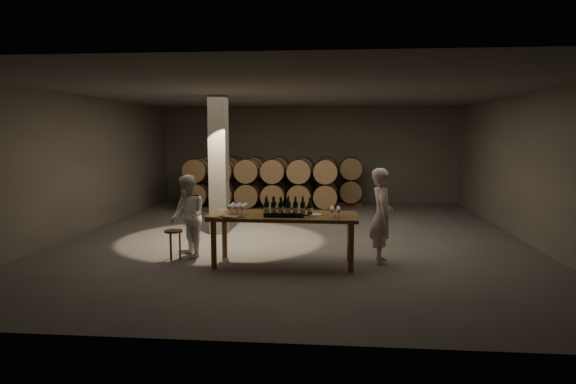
# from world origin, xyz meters

# --- Properties ---
(room) EXTENTS (12.00, 12.00, 12.00)m
(room) POSITION_xyz_m (-1.80, 0.20, 1.60)
(room) COLOR #54514F
(room) RESTS_ON ground
(tasting_table) EXTENTS (2.60, 1.10, 0.90)m
(tasting_table) POSITION_xyz_m (0.00, -2.50, 0.80)
(tasting_table) COLOR brown
(tasting_table) RESTS_ON ground
(barrel_stack_back) EXTENTS (5.48, 0.95, 1.57)m
(barrel_stack_back) POSITION_xyz_m (-0.96, 5.20, 0.83)
(barrel_stack_back) COLOR brown
(barrel_stack_back) RESTS_ON ground
(barrel_stack_front) EXTENTS (4.70, 0.95, 1.57)m
(barrel_stack_front) POSITION_xyz_m (-1.35, 3.80, 0.83)
(barrel_stack_front) COLOR brown
(barrel_stack_front) RESTS_ON ground
(bottle_cluster) EXTENTS (0.86, 0.23, 0.32)m
(bottle_cluster) POSITION_xyz_m (0.07, -2.49, 1.02)
(bottle_cluster) COLOR black
(bottle_cluster) RESTS_ON tasting_table
(lying_bottles) EXTENTS (0.80, 0.09, 0.09)m
(lying_bottles) POSITION_xyz_m (0.04, -2.81, 0.94)
(lying_bottles) COLOR black
(lying_bottles) RESTS_ON tasting_table
(glass_cluster_left) EXTENTS (0.31, 0.42, 0.19)m
(glass_cluster_left) POSITION_xyz_m (-0.83, -2.53, 1.03)
(glass_cluster_left) COLOR silver
(glass_cluster_left) RESTS_ON tasting_table
(glass_cluster_right) EXTENTS (0.19, 0.41, 0.16)m
(glass_cluster_right) POSITION_xyz_m (0.91, -2.63, 1.02)
(glass_cluster_right) COLOR silver
(glass_cluster_right) RESTS_ON tasting_table
(plate) EXTENTS (0.29, 0.29, 0.02)m
(plate) POSITION_xyz_m (0.53, -2.52, 0.91)
(plate) COLOR white
(plate) RESTS_ON tasting_table
(notebook_near) EXTENTS (0.31, 0.28, 0.03)m
(notebook_near) POSITION_xyz_m (-0.86, -2.95, 0.92)
(notebook_near) COLOR olive
(notebook_near) RESTS_ON tasting_table
(notebook_corner) EXTENTS (0.30, 0.35, 0.03)m
(notebook_corner) POSITION_xyz_m (-1.18, -2.91, 0.91)
(notebook_corner) COLOR olive
(notebook_corner) RESTS_ON tasting_table
(pen) EXTENTS (0.14, 0.03, 0.01)m
(pen) POSITION_xyz_m (-0.68, -2.94, 0.91)
(pen) COLOR black
(pen) RESTS_ON tasting_table
(stool) EXTENTS (0.33, 0.33, 0.56)m
(stool) POSITION_xyz_m (-2.07, -2.39, 0.46)
(stool) COLOR brown
(stool) RESTS_ON ground
(person_man) EXTENTS (0.44, 0.64, 1.72)m
(person_man) POSITION_xyz_m (1.74, -2.24, 0.86)
(person_man) COLOR silver
(person_man) RESTS_ON ground
(person_woman) EXTENTS (0.93, 0.97, 1.57)m
(person_woman) POSITION_xyz_m (-1.85, -2.18, 0.78)
(person_woman) COLOR silver
(person_woman) RESTS_ON ground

